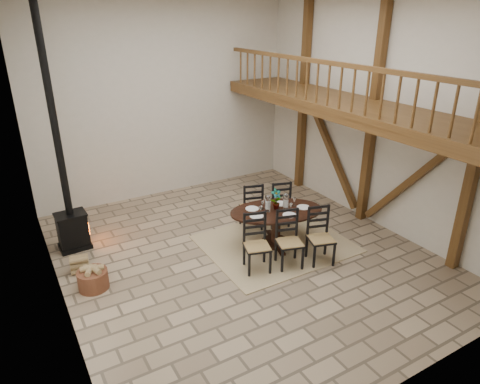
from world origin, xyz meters
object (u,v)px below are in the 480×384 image
dining_table (278,229)px  log_basket (93,279)px  wood_stove (68,200)px  log_stack (80,264)px

dining_table → log_basket: 3.79m
dining_table → wood_stove: 4.39m
dining_table → wood_stove: bearing=167.4°
wood_stove → log_stack: (-0.10, -1.02, -0.96)m
dining_table → wood_stove: size_ratio=0.51×
dining_table → wood_stove: (-3.76, 2.16, 0.69)m
dining_table → log_basket: bearing=-170.1°
wood_stove → log_stack: 1.40m
log_basket → wood_stove: bearing=90.3°
dining_table → log_stack: (-3.86, 1.14, -0.27)m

